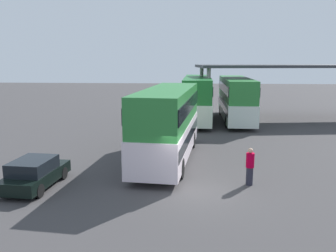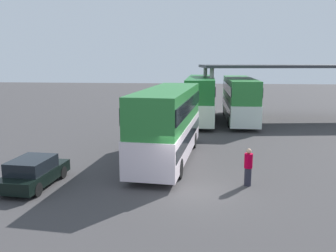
{
  "view_description": "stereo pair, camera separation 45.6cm",
  "coord_description": "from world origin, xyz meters",
  "px_view_note": "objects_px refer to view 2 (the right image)",
  "views": [
    {
      "loc": [
        0.03,
        -14.92,
        5.77
      ],
      "look_at": [
        -1.32,
        4.75,
        2.0
      ],
      "focal_mm": 37.52,
      "sensor_mm": 36.0,
      "label": 1
    },
    {
      "loc": [
        0.49,
        -14.88,
        5.77
      ],
      "look_at": [
        -1.32,
        4.75,
        2.0
      ],
      "focal_mm": 37.52,
      "sensor_mm": 36.0,
      "label": 2
    }
  ],
  "objects_px": {
    "double_decker_near_canopy": "(201,97)",
    "double_decker_mid_row": "(239,98)",
    "parked_hatchback": "(34,172)",
    "pedestrian_waiting": "(248,167)",
    "double_decker_main": "(168,121)"
  },
  "relations": [
    {
      "from": "parked_hatchback",
      "to": "double_decker_near_canopy",
      "type": "xyz_separation_m",
      "value": [
        7.59,
        18.06,
        1.59
      ]
    },
    {
      "from": "double_decker_main",
      "to": "double_decker_near_canopy",
      "type": "relative_size",
      "value": 0.92
    },
    {
      "from": "parked_hatchback",
      "to": "pedestrian_waiting",
      "type": "bearing_deg",
      "value": -80.03
    },
    {
      "from": "double_decker_main",
      "to": "double_decker_mid_row",
      "type": "bearing_deg",
      "value": -16.53
    },
    {
      "from": "parked_hatchback",
      "to": "pedestrian_waiting",
      "type": "xyz_separation_m",
      "value": [
        9.8,
        0.98,
        0.21
      ]
    },
    {
      "from": "double_decker_mid_row",
      "to": "pedestrian_waiting",
      "type": "distance_m",
      "value": 17.5
    },
    {
      "from": "double_decker_main",
      "to": "double_decker_mid_row",
      "type": "height_order",
      "value": "double_decker_main"
    },
    {
      "from": "double_decker_main",
      "to": "double_decker_near_canopy",
      "type": "height_order",
      "value": "double_decker_main"
    },
    {
      "from": "double_decker_mid_row",
      "to": "double_decker_main",
      "type": "bearing_deg",
      "value": 158.21
    },
    {
      "from": "double_decker_near_canopy",
      "to": "double_decker_mid_row",
      "type": "distance_m",
      "value": 3.62
    },
    {
      "from": "double_decker_near_canopy",
      "to": "double_decker_mid_row",
      "type": "relative_size",
      "value": 0.99
    },
    {
      "from": "double_decker_main",
      "to": "double_decker_near_canopy",
      "type": "distance_m",
      "value": 13.3
    },
    {
      "from": "double_decker_near_canopy",
      "to": "pedestrian_waiting",
      "type": "height_order",
      "value": "double_decker_near_canopy"
    },
    {
      "from": "pedestrian_waiting",
      "to": "parked_hatchback",
      "type": "bearing_deg",
      "value": 94.17
    },
    {
      "from": "double_decker_main",
      "to": "double_decker_mid_row",
      "type": "distance_m",
      "value": 14.55
    }
  ]
}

